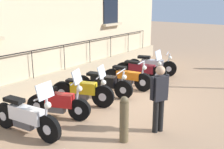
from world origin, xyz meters
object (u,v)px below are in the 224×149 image
object	(u,v)px
motorcycle_white	(26,117)
motorcycle_orange	(127,78)
motorcycle_silver	(151,65)
bollard	(124,119)
pedestrian_walking	(159,95)
motorcycle_maroon	(141,71)
motorcycle_yellow	(83,91)
motorcycle_black	(103,84)
motorcycle_red	(59,103)

from	to	relation	value
motorcycle_white	motorcycle_orange	distance (m)	4.51
motorcycle_silver	bollard	size ratio (longest dim) A/B	1.89
motorcycle_white	pedestrian_walking	xyz separation A→B (m)	(2.51, 2.05, 0.51)
motorcycle_orange	motorcycle_maroon	distance (m)	1.08
motorcycle_orange	motorcycle_white	bearing A→B (deg)	-89.88
motorcycle_yellow	motorcycle_white	bearing A→B (deg)	-84.71
motorcycle_white	motorcycle_black	bearing A→B (deg)	93.95
motorcycle_white	motorcycle_orange	world-z (taller)	motorcycle_white
motorcycle_yellow	motorcycle_maroon	xyz separation A→B (m)	(0.15, 3.30, 0.00)
motorcycle_red	motorcycle_yellow	world-z (taller)	motorcycle_red
motorcycle_black	motorcycle_yellow	bearing A→B (deg)	-89.04
motorcycle_silver	pedestrian_walking	size ratio (longest dim) A/B	1.24
motorcycle_yellow	motorcycle_black	distance (m)	1.03
motorcycle_white	pedestrian_walking	size ratio (longest dim) A/B	1.28
motorcycle_white	motorcycle_maroon	bearing A→B (deg)	90.63
bollard	pedestrian_walking	distance (m)	1.08
bollard	pedestrian_walking	world-z (taller)	pedestrian_walking
motorcycle_black	motorcycle_red	bearing A→B (deg)	-86.48
motorcycle_red	motorcycle_white	bearing A→B (deg)	-85.26
motorcycle_yellow	motorcycle_orange	xyz separation A→B (m)	(0.20, 2.22, -0.05)
motorcycle_silver	pedestrian_walking	distance (m)	5.44
motorcycle_red	motorcycle_silver	xyz separation A→B (m)	(-0.10, 5.57, -0.01)
bollard	motorcycle_white	bearing A→B (deg)	-151.67
motorcycle_maroon	pedestrian_walking	size ratio (longest dim) A/B	1.31
motorcycle_yellow	pedestrian_walking	size ratio (longest dim) A/B	1.17
motorcycle_red	motorcycle_maroon	distance (m)	4.41
motorcycle_black	bollard	xyz separation A→B (m)	(2.33, -2.18, 0.13)
motorcycle_orange	motorcycle_maroon	bearing A→B (deg)	92.74
motorcycle_black	motorcycle_orange	size ratio (longest dim) A/B	1.09
motorcycle_red	motorcycle_orange	xyz separation A→B (m)	(0.09, 3.34, -0.03)
motorcycle_black	motorcycle_orange	bearing A→B (deg)	79.54
motorcycle_yellow	bollard	size ratio (longest dim) A/B	1.79
motorcycle_white	motorcycle_maroon	size ratio (longest dim) A/B	0.98
motorcycle_white	motorcycle_black	world-z (taller)	motorcycle_white
motorcycle_white	motorcycle_silver	size ratio (longest dim) A/B	1.03
motorcycle_white	bollard	size ratio (longest dim) A/B	1.95
motorcycle_orange	motorcycle_silver	size ratio (longest dim) A/B	0.94
bollard	motorcycle_yellow	bearing A→B (deg)	153.46
motorcycle_white	motorcycle_black	distance (m)	3.32
motorcycle_yellow	motorcycle_silver	bearing A→B (deg)	89.86
motorcycle_orange	motorcycle_silver	bearing A→B (deg)	94.91
motorcycle_white	motorcycle_red	distance (m)	1.17
pedestrian_walking	motorcycle_red	bearing A→B (deg)	-161.29
motorcycle_white	motorcycle_yellow	world-z (taller)	motorcycle_white
motorcycle_silver	pedestrian_walking	bearing A→B (deg)	-59.96
motorcycle_black	motorcycle_orange	xyz separation A→B (m)	(0.22, 1.19, -0.03)
motorcycle_black	motorcycle_silver	size ratio (longest dim) A/B	1.02
motorcycle_maroon	motorcycle_orange	bearing A→B (deg)	-87.26
motorcycle_maroon	motorcycle_yellow	bearing A→B (deg)	-92.61
motorcycle_black	motorcycle_maroon	size ratio (longest dim) A/B	0.97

